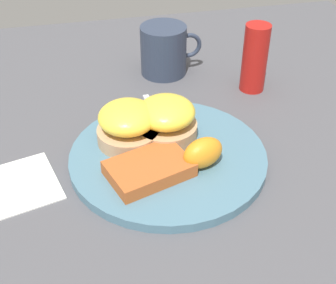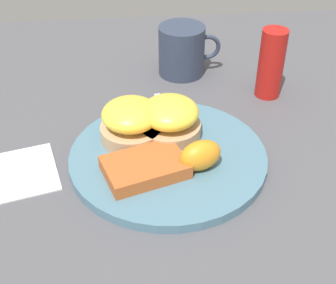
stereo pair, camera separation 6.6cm
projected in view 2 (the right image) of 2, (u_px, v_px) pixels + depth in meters
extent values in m
plane|color=#4C4C51|center=(168.00, 161.00, 0.68)|extent=(1.10, 1.10, 0.00)
cylinder|color=slate|center=(168.00, 157.00, 0.68)|extent=(0.29, 0.29, 0.01)
cylinder|color=tan|center=(170.00, 130.00, 0.70)|extent=(0.09, 0.09, 0.02)
ellipsoid|color=yellow|center=(170.00, 112.00, 0.68)|extent=(0.09, 0.09, 0.04)
cylinder|color=tan|center=(132.00, 132.00, 0.70)|extent=(0.09, 0.09, 0.02)
ellipsoid|color=yellow|center=(131.00, 114.00, 0.68)|extent=(0.09, 0.09, 0.04)
cube|color=#B45626|center=(145.00, 167.00, 0.63)|extent=(0.13, 0.10, 0.02)
ellipsoid|color=orange|center=(200.00, 155.00, 0.64)|extent=(0.07, 0.05, 0.04)
cube|color=silver|center=(162.00, 111.00, 0.76)|extent=(0.02, 0.11, 0.00)
cube|color=silver|center=(176.00, 160.00, 0.66)|extent=(0.03, 0.04, 0.00)
cylinder|color=#2D384C|center=(182.00, 50.00, 0.87)|extent=(0.09, 0.09, 0.09)
torus|color=#2D384C|center=(208.00, 47.00, 0.87)|extent=(0.05, 0.01, 0.05)
cube|color=white|center=(16.00, 173.00, 0.66)|extent=(0.13, 0.13, 0.00)
cylinder|color=#B21914|center=(271.00, 64.00, 0.80)|extent=(0.04, 0.04, 0.12)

